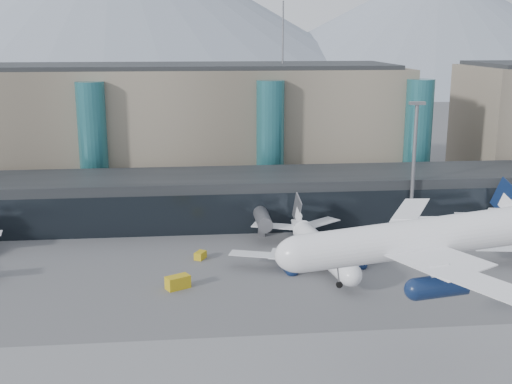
# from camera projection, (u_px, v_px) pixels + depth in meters

# --- Properties ---
(ground) EXTENTS (900.00, 900.00, 0.00)m
(ground) POSITION_uv_depth(u_px,v_px,m) (303.00, 353.00, 78.87)
(ground) COLOR #515154
(ground) RESTS_ON ground
(concourse) EXTENTS (170.00, 27.00, 10.00)m
(concourse) POSITION_uv_depth(u_px,v_px,m) (256.00, 198.00, 133.43)
(concourse) COLOR black
(concourse) RESTS_ON ground
(terminal_main) EXTENTS (130.00, 30.00, 31.00)m
(terminal_main) POSITION_uv_depth(u_px,v_px,m) (143.00, 128.00, 159.64)
(terminal_main) COLOR gray
(terminal_main) RESTS_ON ground
(teal_towers) EXTENTS (116.40, 19.40, 46.00)m
(teal_towers) POSITION_uv_depth(u_px,v_px,m) (183.00, 143.00, 145.52)
(teal_towers) COLOR #296C74
(teal_towers) RESTS_ON ground
(mountain_ridge) EXTENTS (910.00, 400.00, 110.00)m
(mountain_ridge) POSITION_uv_depth(u_px,v_px,m) (231.00, 22.00, 436.50)
(mountain_ridge) COLOR gray
(mountain_ridge) RESTS_ON ground
(lightmast_mid) EXTENTS (3.00, 1.20, 25.60)m
(lightmast_mid) POSITION_uv_depth(u_px,v_px,m) (414.00, 159.00, 124.72)
(lightmast_mid) COLOR slate
(lightmast_mid) RESTS_ON ground
(hero_jet) EXTENTS (34.56, 35.21, 11.36)m
(hero_jet) POSITION_uv_depth(u_px,v_px,m) (450.00, 226.00, 66.20)
(hero_jet) COLOR white
(hero_jet) RESTS_ON ground
(jet_parked_mid) EXTENTS (32.31, 32.45, 10.51)m
(jet_parked_mid) POSITION_uv_depth(u_px,v_px,m) (317.00, 239.00, 109.91)
(jet_parked_mid) COLOR white
(jet_parked_mid) RESTS_ON ground
(veh_b) EXTENTS (2.32, 2.68, 1.32)m
(veh_b) POSITION_uv_depth(u_px,v_px,m) (200.00, 255.00, 111.57)
(veh_b) COLOR gold
(veh_b) RESTS_ON ground
(veh_g) EXTENTS (1.73, 2.38, 1.25)m
(veh_g) POSITION_uv_depth(u_px,v_px,m) (345.00, 240.00, 119.83)
(veh_g) COLOR #BDBDBD
(veh_g) RESTS_ON ground
(veh_h) EXTENTS (4.10, 3.41, 2.01)m
(veh_h) POSITION_uv_depth(u_px,v_px,m) (178.00, 282.00, 98.56)
(veh_h) COLOR gold
(veh_h) RESTS_ON ground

